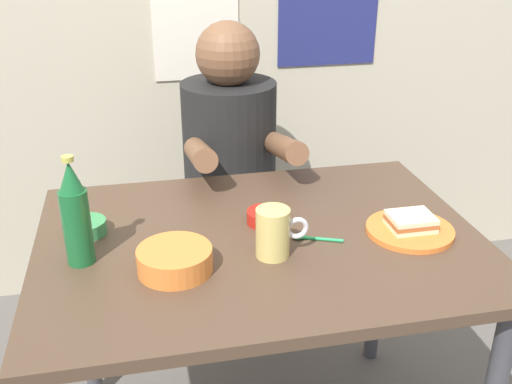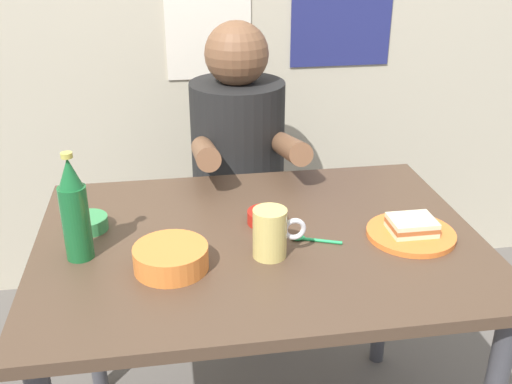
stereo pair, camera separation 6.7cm
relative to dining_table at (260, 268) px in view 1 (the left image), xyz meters
name	(u,v)px [view 1 (the left image)]	position (x,y,z in m)	size (l,w,h in m)	color
dining_table	(260,268)	(0.00, 0.00, 0.00)	(1.10, 0.80, 0.74)	#4C3828
stool	(232,247)	(0.03, 0.63, -0.30)	(0.34, 0.34, 0.45)	#4C4C51
person_seated	(230,142)	(0.03, 0.62, 0.12)	(0.33, 0.56, 0.72)	black
plate_orange	(410,230)	(0.37, -0.06, 0.10)	(0.22, 0.22, 0.01)	orange
sandwich	(411,221)	(0.37, -0.06, 0.13)	(0.11, 0.09, 0.04)	beige
beer_mug	(274,233)	(0.01, -0.09, 0.15)	(0.13, 0.08, 0.12)	#D1BC66
beer_bottle	(76,216)	(-0.43, -0.03, 0.21)	(0.06, 0.06, 0.26)	#19602D
sambal_bowl_red	(265,216)	(0.03, 0.07, 0.11)	(0.10, 0.10, 0.03)	#B21E14
soup_bowl_orange	(175,259)	(-0.22, -0.11, 0.12)	(0.17, 0.17, 0.05)	orange
dip_bowl_green	(86,227)	(-0.42, 0.11, 0.11)	(0.10, 0.10, 0.03)	#388C4C
spoon	(308,237)	(0.11, -0.04, 0.10)	(0.12, 0.06, 0.01)	#26A559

